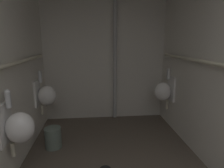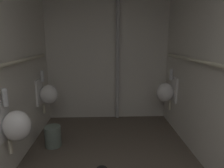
{
  "view_description": "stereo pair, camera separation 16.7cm",
  "coord_description": "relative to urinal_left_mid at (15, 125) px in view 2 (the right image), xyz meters",
  "views": [
    {
      "loc": [
        -0.23,
        -0.08,
        1.58
      ],
      "look_at": [
        0.05,
        2.85,
        0.92
      ],
      "focal_mm": 31.2,
      "sensor_mm": 36.0,
      "label": 1
    },
    {
      "loc": [
        -0.07,
        -0.08,
        1.58
      ],
      "look_at": [
        0.05,
        2.85,
        0.92
      ],
      "focal_mm": 31.2,
      "sensor_mm": 36.0,
      "label": 2
    }
  ],
  "objects": [
    {
      "name": "urinal_left_mid",
      "position": [
        0.0,
        0.0,
        0.0
      ],
      "size": [
        0.32,
        0.3,
        0.76
      ],
      "color": "white"
    },
    {
      "name": "wall_back",
      "position": [
        1.04,
        1.88,
        0.68
      ],
      "size": [
        2.5,
        0.06,
        2.72
      ],
      "primitive_type": "cube",
      "color": "silver",
      "rests_on": "ground"
    },
    {
      "name": "urinal_right_mid",
      "position": [
        2.09,
        1.32,
        0.0
      ],
      "size": [
        0.32,
        0.3,
        0.76
      ],
      "color": "white"
    },
    {
      "name": "urinal_left_far",
      "position": [
        0.0,
        1.25,
        0.0
      ],
      "size": [
        0.32,
        0.3,
        0.76
      ],
      "color": "white"
    },
    {
      "name": "standpipe_back_wall",
      "position": [
        1.24,
        1.77,
        0.68
      ],
      "size": [
        0.07,
        0.07,
        2.67
      ],
      "primitive_type": "cylinder",
      "color": "#B2B2B2",
      "rests_on": "ground"
    },
    {
      "name": "supply_pipe_right",
      "position": [
        2.18,
        -0.04,
        0.64
      ],
      "size": [
        0.06,
        3.18,
        0.06
      ],
      "color": "beige"
    },
    {
      "name": "waste_bin",
      "position": [
        0.19,
        0.73,
        -0.53
      ],
      "size": [
        0.24,
        0.24,
        0.31
      ],
      "primitive_type": "cylinder",
      "color": "slate",
      "rests_on": "ground"
    }
  ]
}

